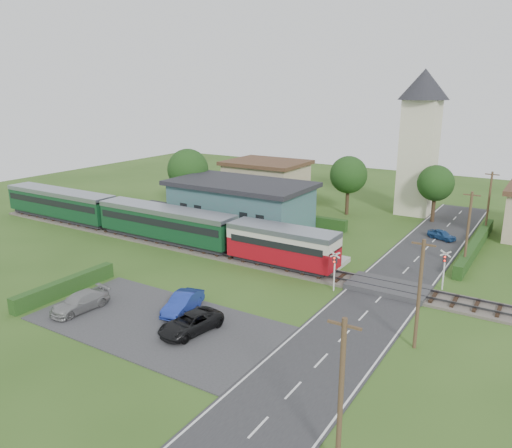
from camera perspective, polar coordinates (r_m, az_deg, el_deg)
The scene contains 31 objects.
ground at distance 43.15m, azimuth 1.21°, elevation -5.68°, with size 120.00×120.00×0.00m, color #2D4C19.
railway_track at distance 44.73m, azimuth 2.53°, elevation -4.76°, with size 76.00×3.20×0.49m.
road at distance 39.37m, azimuth 13.95°, elevation -8.27°, with size 6.00×70.00×0.05m, color #28282B.
car_park at distance 35.19m, azimuth -11.23°, elevation -11.03°, with size 17.00×9.00×0.08m, color #333335.
crossing_deck at distance 41.06m, azimuth 14.86°, elevation -7.01°, with size 6.20×3.40×0.45m, color #333335.
platform at distance 52.46m, azimuth -5.27°, elevation -1.59°, with size 30.00×3.00×0.45m, color gray.
equipment_hut at distance 57.10m, azimuth -11.72°, elevation 1.15°, with size 2.30×2.30×2.55m.
station_building at distance 56.37m, azimuth -1.77°, elevation 2.27°, with size 16.00×9.00×5.30m.
train at distance 53.67m, azimuth -12.80°, elevation 0.64°, with size 43.20×2.90×3.40m.
church_tower at distance 64.72m, azimuth 18.28°, elevation 9.98°, with size 6.00×6.00×17.60m.
house_west at distance 70.56m, azimuth 1.18°, elevation 5.05°, with size 10.80×8.80×5.50m.
hedge_carpark at distance 41.60m, azimuth -20.96°, elevation -6.70°, with size 0.80×9.00×1.20m, color #193814.
hedge_roadside at distance 53.14m, azimuth 23.80°, elevation -2.24°, with size 0.80×18.00×1.20m, color #193814.
hedge_station at distance 60.54m, azimuth 0.61°, elevation 1.21°, with size 22.00×0.80×1.30m, color #193814.
tree_a at distance 64.11m, azimuth -7.78°, elevation 6.20°, with size 5.20×5.20×8.00m.
tree_b at distance 62.74m, azimuth 10.52°, elevation 5.54°, with size 4.60×4.60×7.34m.
tree_c at distance 61.87m, azimuth 19.85°, elevation 4.40°, with size 4.20×4.20×6.78m.
utility_pole_a at distance 21.41m, azimuth 9.67°, elevation -18.68°, with size 1.40×0.22×7.00m.
utility_pole_b at distance 31.63m, azimuth 18.15°, elevation -7.52°, with size 1.40×0.22×7.00m.
utility_pole_c at distance 46.60m, azimuth 23.06°, elevation -0.64°, with size 1.40×0.22×7.00m.
utility_pole_d at distance 58.19m, azimuth 25.04°, elevation 2.17°, with size 1.40×0.22×7.00m.
crossing_signal_near at distance 39.36m, azimuth 8.98°, elevation -4.67°, with size 0.84×0.28×3.28m.
crossing_signal_far at distance 41.82m, azimuth 20.74°, elevation -4.30°, with size 0.84×0.28×3.28m.
streetlamp_west at distance 70.34m, azimuth -5.85°, elevation 5.14°, with size 0.30×0.30×5.15m.
streetlamp_east at distance 63.02m, azimuth 27.21°, elevation 2.28°, with size 0.30×0.30×5.15m.
car_on_road at distance 55.72m, azimuth 20.47°, elevation -1.15°, with size 1.21×3.02×1.03m, color navy.
car_park_blue at distance 36.11m, azimuth -8.36°, elevation -8.90°, with size 1.44×4.14×1.36m, color navy.
car_park_silver at distance 38.14m, azimuth -19.48°, elevation -8.39°, with size 1.78×4.39×1.27m, color gray.
car_park_dark at distance 33.32m, azimuth -7.49°, elevation -11.16°, with size 2.09×4.52×1.26m, color black.
pedestrian_near at distance 47.79m, azimuth 1.17°, elevation -1.95°, with size 0.59×0.38×1.61m, color gray.
pedestrian_far at distance 55.86m, azimuth -11.41°, elevation 0.48°, with size 0.93×0.73×1.92m, color gray.
Camera 1 is at (20.55, -34.59, 15.57)m, focal length 35.00 mm.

